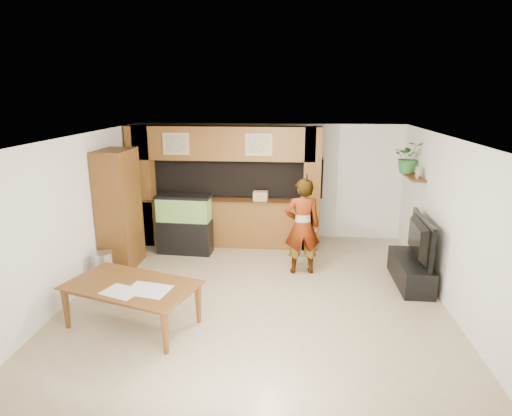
# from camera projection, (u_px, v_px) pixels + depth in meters

# --- Properties ---
(floor) EXTENTS (6.50, 6.50, 0.00)m
(floor) POSITION_uv_depth(u_px,v_px,m) (256.00, 298.00, 7.02)
(floor) COLOR #9D8A6D
(floor) RESTS_ON ground
(ceiling) EXTENTS (6.50, 6.50, 0.00)m
(ceiling) POSITION_uv_depth(u_px,v_px,m) (256.00, 139.00, 6.34)
(ceiling) COLOR white
(ceiling) RESTS_ON wall_back
(wall_back) EXTENTS (6.00, 0.00, 6.00)m
(wall_back) POSITION_uv_depth(u_px,v_px,m) (269.00, 181.00, 9.80)
(wall_back) COLOR silver
(wall_back) RESTS_ON floor
(wall_left) EXTENTS (0.00, 6.50, 6.50)m
(wall_left) POSITION_uv_depth(u_px,v_px,m) (72.00, 218.00, 6.93)
(wall_left) COLOR silver
(wall_left) RESTS_ON floor
(wall_right) EXTENTS (0.00, 6.50, 6.50)m
(wall_right) POSITION_uv_depth(u_px,v_px,m) (455.00, 228.00, 6.42)
(wall_right) COLOR silver
(wall_right) RESTS_ON floor
(partition) EXTENTS (4.20, 0.99, 2.60)m
(partition) POSITION_uv_depth(u_px,v_px,m) (223.00, 185.00, 9.29)
(partition) COLOR brown
(partition) RESTS_ON floor
(wall_clock) EXTENTS (0.05, 0.25, 0.25)m
(wall_clock) POSITION_uv_depth(u_px,v_px,m) (98.00, 171.00, 7.73)
(wall_clock) COLOR black
(wall_clock) RESTS_ON wall_left
(wall_shelf) EXTENTS (0.25, 0.90, 0.04)m
(wall_shelf) POSITION_uv_depth(u_px,v_px,m) (413.00, 177.00, 8.21)
(wall_shelf) COLOR brown
(wall_shelf) RESTS_ON wall_right
(pantry_cabinet) EXTENTS (0.57, 0.93, 2.26)m
(pantry_cabinet) POSITION_uv_depth(u_px,v_px,m) (119.00, 210.00, 8.05)
(pantry_cabinet) COLOR brown
(pantry_cabinet) RESTS_ON floor
(trash_can) EXTENTS (0.33, 0.33, 0.60)m
(trash_can) POSITION_uv_depth(u_px,v_px,m) (104.00, 269.00, 7.45)
(trash_can) COLOR #B2B2B7
(trash_can) RESTS_ON floor
(aquarium) EXTENTS (1.12, 0.42, 1.24)m
(aquarium) POSITION_uv_depth(u_px,v_px,m) (185.00, 225.00, 8.87)
(aquarium) COLOR black
(aquarium) RESTS_ON floor
(tv_stand) EXTENTS (0.50, 1.37, 0.46)m
(tv_stand) POSITION_uv_depth(u_px,v_px,m) (410.00, 271.00, 7.51)
(tv_stand) COLOR black
(tv_stand) RESTS_ON floor
(television) EXTENTS (0.22, 1.34, 0.77)m
(television) POSITION_uv_depth(u_px,v_px,m) (414.00, 238.00, 7.35)
(television) COLOR black
(television) RESTS_ON tv_stand
(photo_frame) EXTENTS (0.04, 0.16, 0.21)m
(photo_frame) POSITION_uv_depth(u_px,v_px,m) (417.00, 173.00, 7.93)
(photo_frame) COLOR tan
(photo_frame) RESTS_ON wall_shelf
(potted_plant) EXTENTS (0.62, 0.56, 0.63)m
(potted_plant) POSITION_uv_depth(u_px,v_px,m) (409.00, 157.00, 8.40)
(potted_plant) COLOR #2D712D
(potted_plant) RESTS_ON wall_shelf
(person) EXTENTS (0.71, 0.52, 1.80)m
(person) POSITION_uv_depth(u_px,v_px,m) (302.00, 226.00, 7.81)
(person) COLOR tan
(person) RESTS_ON floor
(microphone) EXTENTS (0.03, 0.09, 0.15)m
(microphone) POSITION_uv_depth(u_px,v_px,m) (307.00, 178.00, 7.41)
(microphone) COLOR black
(microphone) RESTS_ON person
(dining_table) EXTENTS (2.07, 1.53, 0.65)m
(dining_table) POSITION_uv_depth(u_px,v_px,m) (131.00, 306.00, 6.09)
(dining_table) COLOR brown
(dining_table) RESTS_ON floor
(newspaper_a) EXTENTS (0.59, 0.51, 0.01)m
(newspaper_a) POSITION_uv_depth(u_px,v_px,m) (121.00, 292.00, 5.80)
(newspaper_a) COLOR silver
(newspaper_a) RESTS_ON dining_table
(newspaper_b) EXTENTS (0.66, 0.53, 0.01)m
(newspaper_b) POSITION_uv_depth(u_px,v_px,m) (148.00, 290.00, 5.86)
(newspaper_b) COLOR silver
(newspaper_b) RESTS_ON dining_table
(counter_box) EXTENTS (0.31, 0.22, 0.20)m
(counter_box) POSITION_uv_depth(u_px,v_px,m) (261.00, 196.00, 9.08)
(counter_box) COLOR tan
(counter_box) RESTS_ON partition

